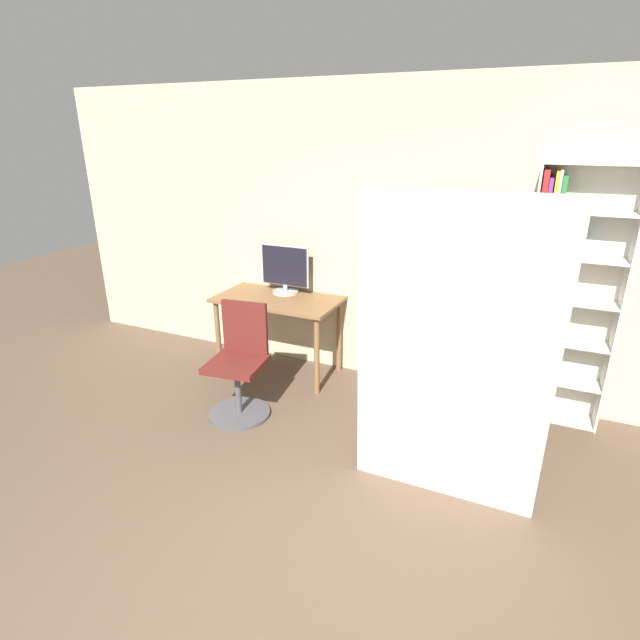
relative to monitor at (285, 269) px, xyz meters
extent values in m
cube|color=#C6B793|center=(1.38, 0.17, 0.34)|extent=(8.00, 0.06, 2.70)
cube|color=brown|center=(0.01, -0.18, -0.25)|extent=(1.19, 0.64, 0.03)
cylinder|color=brown|center=(-0.52, -0.44, -0.64)|extent=(0.05, 0.05, 0.74)
cylinder|color=brown|center=(0.54, -0.44, -0.64)|extent=(0.05, 0.05, 0.74)
cylinder|color=brown|center=(-0.52, 0.08, -0.64)|extent=(0.05, 0.05, 0.74)
cylinder|color=brown|center=(0.54, 0.08, -0.64)|extent=(0.05, 0.05, 0.74)
cylinder|color=#B7B7BC|center=(0.00, 0.00, -0.23)|extent=(0.25, 0.25, 0.02)
cylinder|color=#B7B7BC|center=(0.00, 0.00, -0.18)|extent=(0.04, 0.04, 0.07)
cube|color=#B7B7BC|center=(0.00, 0.00, 0.04)|extent=(0.50, 0.02, 0.40)
cube|color=black|center=(0.00, 0.00, 0.04)|extent=(0.48, 0.03, 0.37)
cylinder|color=#4C4C51|center=(0.10, -1.06, -0.99)|extent=(0.52, 0.52, 0.03)
cylinder|color=#4C4C51|center=(0.10, -1.06, -0.77)|extent=(0.05, 0.05, 0.42)
cube|color=#591E19|center=(0.10, -1.06, -0.53)|extent=(0.49, 0.49, 0.05)
cube|color=#591E19|center=(0.08, -0.86, -0.28)|extent=(0.40, 0.09, 0.45)
cube|color=beige|center=(2.16, 0.01, 0.02)|extent=(0.02, 0.27, 2.06)
cube|color=beige|center=(2.84, 0.01, 0.02)|extent=(0.02, 0.27, 2.06)
cube|color=beige|center=(2.50, 0.14, 0.02)|extent=(0.70, 0.02, 2.06)
cube|color=beige|center=(2.50, 0.01, -1.00)|extent=(0.66, 0.23, 0.02)
cube|color=beige|center=(2.50, 0.01, -0.66)|extent=(0.66, 0.23, 0.02)
cube|color=beige|center=(2.50, 0.01, -0.32)|extent=(0.66, 0.23, 0.02)
cube|color=beige|center=(2.50, 0.01, 0.02)|extent=(0.66, 0.23, 0.02)
cube|color=beige|center=(2.50, 0.01, 0.36)|extent=(0.66, 0.23, 0.02)
cube|color=beige|center=(2.50, 0.01, 0.70)|extent=(0.66, 0.23, 0.02)
cube|color=beige|center=(2.50, 0.01, 1.04)|extent=(0.66, 0.23, 0.02)
cube|color=teal|center=(2.19, 0.02, -0.86)|extent=(0.02, 0.19, 0.25)
cube|color=#287A38|center=(2.23, 0.02, -0.85)|extent=(0.03, 0.19, 0.28)
cube|color=orange|center=(2.26, 0.02, -0.85)|extent=(0.03, 0.18, 0.29)
cube|color=#7A2D84|center=(2.30, 0.01, -0.87)|extent=(0.02, 0.19, 0.23)
cube|color=gold|center=(2.33, 0.03, -0.85)|extent=(0.04, 0.15, 0.28)
cube|color=orange|center=(2.19, 0.04, -0.54)|extent=(0.03, 0.15, 0.23)
cube|color=gold|center=(2.22, -0.02, -0.54)|extent=(0.03, 0.13, 0.21)
cube|color=#1E4C9E|center=(2.26, 0.04, -0.52)|extent=(0.03, 0.13, 0.26)
cube|color=#1E4C9E|center=(2.30, -0.03, -0.51)|extent=(0.03, 0.14, 0.28)
cube|color=orange|center=(2.32, 0.03, -0.51)|extent=(0.02, 0.13, 0.27)
cube|color=red|center=(2.36, 0.01, -0.53)|extent=(0.03, 0.18, 0.24)
cube|color=orange|center=(2.39, 0.00, -0.53)|extent=(0.02, 0.14, 0.25)
cube|color=#287A38|center=(2.42, 0.03, -0.55)|extent=(0.04, 0.18, 0.21)
cube|color=red|center=(2.20, 0.01, -0.20)|extent=(0.04, 0.13, 0.21)
cube|color=#7A2D84|center=(2.23, 0.03, -0.19)|extent=(0.02, 0.15, 0.24)
cube|color=#7A2D84|center=(2.26, 0.05, -0.18)|extent=(0.02, 0.14, 0.27)
cube|color=#232328|center=(2.29, 0.03, -0.16)|extent=(0.03, 0.15, 0.29)
cube|color=#232328|center=(2.32, 0.03, -0.21)|extent=(0.02, 0.17, 0.20)
cube|color=#287A38|center=(2.35, 0.00, -0.20)|extent=(0.03, 0.18, 0.22)
cube|color=#232328|center=(2.19, 0.03, 0.14)|extent=(0.02, 0.18, 0.21)
cube|color=#287A38|center=(2.22, 0.04, 0.16)|extent=(0.02, 0.13, 0.25)
cube|color=#232328|center=(2.25, 0.00, 0.14)|extent=(0.02, 0.16, 0.21)
cube|color=#7A2D84|center=(2.28, -0.01, 0.17)|extent=(0.03, 0.17, 0.27)
cube|color=#1E4C9E|center=(2.31, 0.03, 0.14)|extent=(0.03, 0.16, 0.23)
cube|color=gold|center=(2.35, 0.05, 0.17)|extent=(0.02, 0.15, 0.29)
cube|color=gold|center=(2.39, -0.02, 0.13)|extent=(0.03, 0.16, 0.20)
cube|color=silver|center=(2.42, 0.02, 0.14)|extent=(0.02, 0.16, 0.23)
cube|color=orange|center=(2.19, -0.03, 0.47)|extent=(0.02, 0.13, 0.20)
cube|color=#232328|center=(2.22, 0.03, 0.52)|extent=(0.02, 0.13, 0.29)
cube|color=#287A38|center=(2.24, 0.01, 0.48)|extent=(0.02, 0.16, 0.23)
cube|color=#232328|center=(2.27, 0.01, 0.48)|extent=(0.03, 0.14, 0.22)
cube|color=#287A38|center=(2.31, 0.03, 0.49)|extent=(0.03, 0.18, 0.23)
cube|color=silver|center=(2.35, 0.03, 0.52)|extent=(0.04, 0.19, 0.29)
cube|color=red|center=(2.40, 0.04, 0.50)|extent=(0.04, 0.14, 0.26)
cube|color=brown|center=(2.44, 0.03, 0.52)|extent=(0.03, 0.18, 0.29)
cube|color=teal|center=(2.49, 0.00, 0.51)|extent=(0.03, 0.15, 0.29)
cube|color=red|center=(2.20, 0.01, 0.85)|extent=(0.04, 0.15, 0.28)
cube|color=#7A2D84|center=(2.24, -0.01, 0.82)|extent=(0.03, 0.17, 0.23)
cube|color=gold|center=(2.27, 0.03, 0.85)|extent=(0.02, 0.18, 0.28)
cube|color=silver|center=(2.30, 0.01, 0.85)|extent=(0.02, 0.14, 0.29)
cube|color=#287A38|center=(2.33, 0.00, 0.83)|extent=(0.03, 0.16, 0.25)
cube|color=silver|center=(1.86, -1.31, -0.02)|extent=(1.16, 0.32, 1.97)
cube|color=beige|center=(2.43, -1.31, -0.02)|extent=(0.01, 0.32, 1.93)
camera|label=1|loc=(2.26, -4.13, 1.25)|focal=28.00mm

